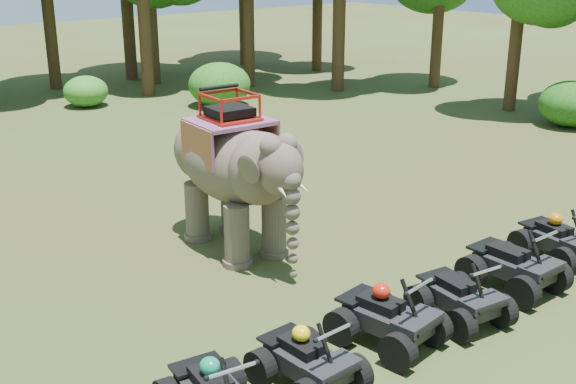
# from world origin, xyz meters

# --- Properties ---
(ground) EXTENTS (110.00, 110.00, 0.00)m
(ground) POSITION_xyz_m (0.00, 0.00, 0.00)
(ground) COLOR #47381E
(ground) RESTS_ON ground
(elephant) EXTENTS (2.28, 4.48, 3.63)m
(elephant) POSITION_xyz_m (0.14, 3.27, 1.82)
(elephant) COLOR brown
(elephant) RESTS_ON ground
(atv_1) EXTENTS (1.28, 1.72, 1.25)m
(atv_1) POSITION_xyz_m (-2.26, -1.99, 0.63)
(atv_1) COLOR black
(atv_1) RESTS_ON ground
(atv_2) EXTENTS (1.55, 1.98, 1.35)m
(atv_2) POSITION_xyz_m (-0.35, -1.90, 0.68)
(atv_2) COLOR black
(atv_2) RESTS_ON ground
(atv_3) EXTENTS (1.48, 1.87, 1.27)m
(atv_3) POSITION_xyz_m (1.29, -2.18, 0.63)
(atv_3) COLOR black
(atv_3) RESTS_ON ground
(atv_4) EXTENTS (1.39, 1.89, 1.39)m
(atv_4) POSITION_xyz_m (3.16, -2.06, 0.69)
(atv_4) COLOR black
(atv_4) RESTS_ON ground
(atv_5) EXTENTS (1.54, 1.93, 1.30)m
(atv_5) POSITION_xyz_m (5.12, -1.88, 0.65)
(atv_5) COLOR black
(atv_5) RESTS_ON ground
(tree_2) EXTENTS (5.02, 5.02, 7.16)m
(tree_2) POSITION_xyz_m (9.17, 22.59, 3.58)
(tree_2) COLOR #195114
(tree_2) RESTS_ON ground
(tree_3) EXTENTS (5.62, 5.62, 8.03)m
(tree_3) POSITION_xyz_m (12.27, 18.88, 4.02)
(tree_3) COLOR #195114
(tree_3) RESTS_ON ground
(tree_5) EXTENTS (5.20, 5.20, 7.43)m
(tree_5) POSITION_xyz_m (19.10, 13.03, 3.72)
(tree_5) COLOR #195114
(tree_5) RESTS_ON ground
(tree_6) EXTENTS (4.85, 4.85, 6.92)m
(tree_6) POSITION_xyz_m (17.44, 7.67, 3.46)
(tree_6) COLOR #195114
(tree_6) RESTS_ON ground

